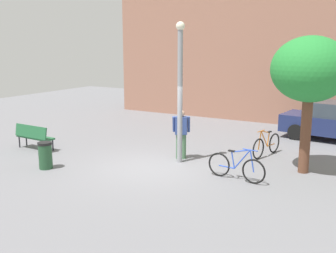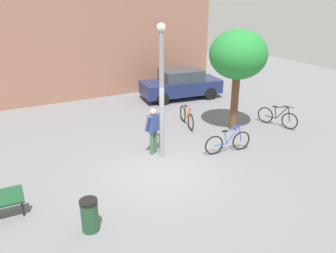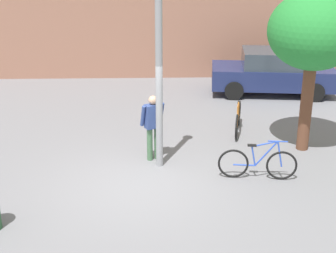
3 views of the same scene
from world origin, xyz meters
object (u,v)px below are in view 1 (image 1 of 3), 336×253
Objects in this scene: bicycle_orange at (266,145)px; bicycle_blue at (236,167)px; lamppost at (180,87)px; person_by_lamppost at (181,131)px; trash_bin at (45,155)px; plaza_tree at (310,71)px; park_bench at (33,135)px.

bicycle_blue is (-0.01, -2.92, 0.00)m from bicycle_orange.
person_by_lamppost is at bearing 111.58° from lamppost.
person_by_lamppost is (-0.15, 0.38, -1.51)m from lamppost.
trash_bin is (-5.54, -4.86, 0.04)m from bicycle_orange.
bicycle_blue is at bearing -25.56° from person_by_lamppost.
plaza_tree is 3.32m from bicycle_orange.
park_bench is 0.91× the size of bicycle_orange.
plaza_tree is at bearing 7.71° from person_by_lamppost.
park_bench is (-5.39, -1.27, -1.93)m from lamppost.
park_bench is 0.40× the size of plaza_tree.
bicycle_blue reaches higher than park_bench.
person_by_lamppost is at bearing 44.52° from trash_bin.
park_bench is at bearing -162.54° from person_by_lamppost.
trash_bin is (-5.53, -1.94, 0.04)m from bicycle_blue.
lamppost is 4.73m from trash_bin.
lamppost reaches higher than trash_bin.
lamppost is at bearing -166.48° from plaza_tree.
bicycle_orange is (7.65, 3.42, -0.16)m from park_bench.
person_by_lamppost reaches higher than bicycle_orange.
park_bench is 0.90× the size of bicycle_blue.
trash_bin is at bearing -135.48° from person_by_lamppost.
bicycle_blue is (2.25, -0.77, -2.09)m from lamppost.
person_by_lamppost is at bearing 17.46° from park_bench.
plaza_tree reaches higher than bicycle_blue.
lamppost is 5.33× the size of trash_bin.
bicycle_orange is (2.26, 2.15, -2.09)m from lamppost.
lamppost is 2.50× the size of bicycle_blue.
plaza_tree is at bearing -39.42° from bicycle_orange.
bicycle_blue is (7.64, 0.50, -0.16)m from park_bench.
lamppost is at bearing 39.51° from trash_bin.
trash_bin is at bearing -34.36° from park_bench.
person_by_lamppost is at bearing -143.60° from bicycle_orange.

